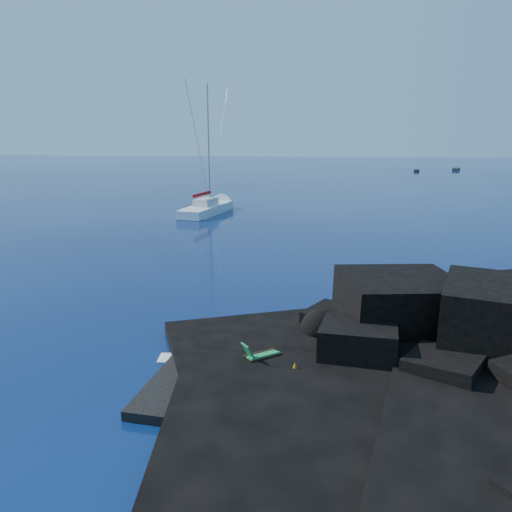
# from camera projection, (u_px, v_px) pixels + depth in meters

# --- Properties ---
(ground) EXTENTS (400.00, 400.00, 0.00)m
(ground) POSITION_uv_depth(u_px,v_px,m) (143.00, 391.00, 18.34)
(ground) COLOR #030931
(ground) RESTS_ON ground
(headland) EXTENTS (24.00, 24.00, 3.60)m
(headland) POSITION_uv_depth(u_px,v_px,m) (485.00, 372.00, 19.78)
(headland) COLOR black
(headland) RESTS_ON ground
(beach) EXTENTS (9.08, 6.86, 0.70)m
(beach) POSITION_uv_depth(u_px,v_px,m) (266.00, 391.00, 18.32)
(beach) COLOR black
(beach) RESTS_ON ground
(surf_foam) EXTENTS (10.00, 8.00, 0.06)m
(surf_foam) POSITION_uv_depth(u_px,v_px,m) (287.00, 342.00, 22.60)
(surf_foam) COLOR white
(surf_foam) RESTS_ON ground
(sailboat) EXTENTS (5.78, 14.51, 14.89)m
(sailboat) POSITION_uv_depth(u_px,v_px,m) (208.00, 213.00, 59.52)
(sailboat) COLOR white
(sailboat) RESTS_ON ground
(deck_chair) EXTENTS (1.59, 1.42, 1.03)m
(deck_chair) POSITION_uv_depth(u_px,v_px,m) (263.00, 350.00, 19.72)
(deck_chair) COLOR #1C8144
(deck_chair) RESTS_ON beach
(towel) EXTENTS (2.22, 1.14, 0.06)m
(towel) POSITION_uv_depth(u_px,v_px,m) (251.00, 378.00, 18.48)
(towel) COLOR white
(towel) RESTS_ON beach
(sunbather) EXTENTS (1.63, 0.48, 0.22)m
(sunbather) POSITION_uv_depth(u_px,v_px,m) (251.00, 375.00, 18.44)
(sunbather) COLOR tan
(sunbather) RESTS_ON towel
(marker_cone) EXTENTS (0.42, 0.42, 0.50)m
(marker_cone) POSITION_uv_depth(u_px,v_px,m) (295.00, 368.00, 18.76)
(marker_cone) COLOR orange
(marker_cone) RESTS_ON beach
(distant_boat_a) EXTENTS (2.12, 4.43, 0.57)m
(distant_boat_a) POSITION_uv_depth(u_px,v_px,m) (417.00, 171.00, 127.03)
(distant_boat_a) COLOR #2B2B31
(distant_boat_a) RESTS_ON ground
(distant_boat_b) EXTENTS (3.08, 5.04, 0.64)m
(distant_boat_b) POSITION_uv_depth(u_px,v_px,m) (456.00, 170.00, 130.57)
(distant_boat_b) COLOR #252429
(distant_boat_b) RESTS_ON ground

